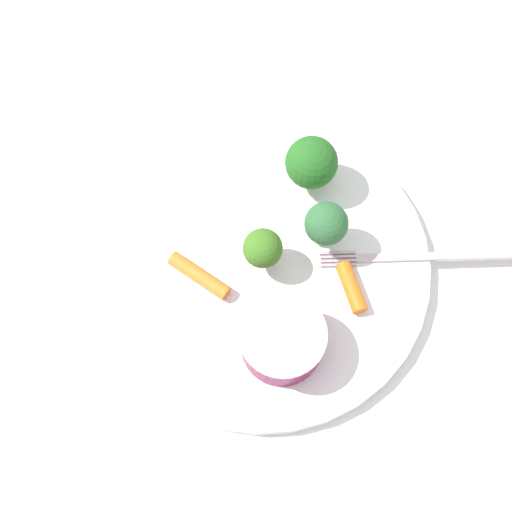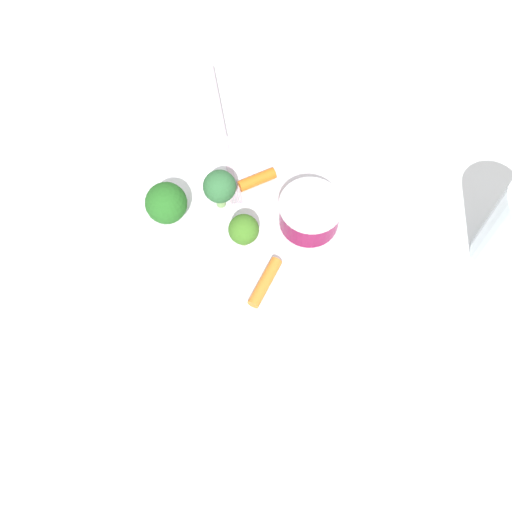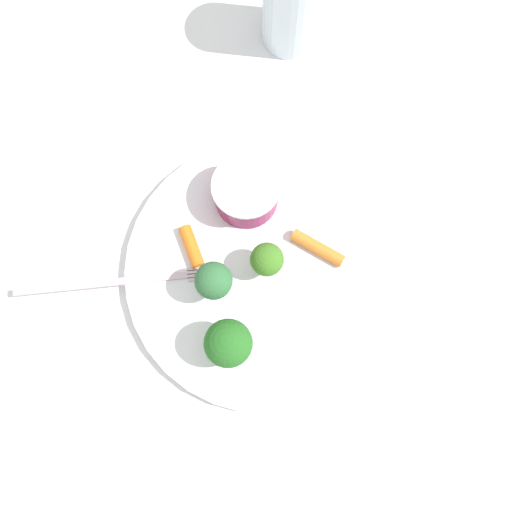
{
  "view_description": "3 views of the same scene",
  "coord_description": "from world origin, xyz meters",
  "px_view_note": "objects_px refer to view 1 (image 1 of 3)",
  "views": [
    {
      "loc": [
        -0.04,
        0.21,
        0.53
      ],
      "look_at": [
        0.0,
        0.0,
        0.03
      ],
      "focal_mm": 50.4,
      "sensor_mm": 36.0,
      "label": 1
    },
    {
      "loc": [
        0.29,
        0.04,
        0.59
      ],
      "look_at": [
        0.02,
        0.01,
        0.02
      ],
      "focal_mm": 45.23,
      "sensor_mm": 36.0,
      "label": 2
    },
    {
      "loc": [
        0.01,
        -0.13,
        0.53
      ],
      "look_at": [
        -0.01,
        0.01,
        0.02
      ],
      "focal_mm": 40.17,
      "sensor_mm": 36.0,
      "label": 3
    }
  ],
  "objects_px": {
    "plate": "(262,265)",
    "broccoli_floret_0": "(262,249)",
    "carrot_stick_0": "(199,276)",
    "sauce_cup": "(282,340)",
    "carrot_stick_1": "(351,287)",
    "fork": "(435,256)",
    "broccoli_floret_2": "(311,163)",
    "broccoli_floret_1": "(326,224)"
  },
  "relations": [
    {
      "from": "sauce_cup",
      "to": "broccoli_floret_0",
      "type": "xyz_separation_m",
      "value": [
        0.03,
        -0.06,
        0.01
      ]
    },
    {
      "from": "plate",
      "to": "carrot_stick_0",
      "type": "bearing_deg",
      "value": 28.98
    },
    {
      "from": "broccoli_floret_0",
      "to": "carrot_stick_0",
      "type": "distance_m",
      "value": 0.05
    },
    {
      "from": "broccoli_floret_2",
      "to": "carrot_stick_0",
      "type": "distance_m",
      "value": 0.12
    },
    {
      "from": "carrot_stick_0",
      "to": "carrot_stick_1",
      "type": "xyz_separation_m",
      "value": [
        -0.12,
        -0.02,
        0.0
      ]
    },
    {
      "from": "sauce_cup",
      "to": "fork",
      "type": "bearing_deg",
      "value": -135.77
    },
    {
      "from": "sauce_cup",
      "to": "broccoli_floret_2",
      "type": "bearing_deg",
      "value": -86.57
    },
    {
      "from": "plate",
      "to": "carrot_stick_0",
      "type": "distance_m",
      "value": 0.05
    },
    {
      "from": "broccoli_floret_2",
      "to": "carrot_stick_1",
      "type": "height_order",
      "value": "broccoli_floret_2"
    },
    {
      "from": "sauce_cup",
      "to": "fork",
      "type": "distance_m",
      "value": 0.14
    },
    {
      "from": "broccoli_floret_2",
      "to": "fork",
      "type": "height_order",
      "value": "broccoli_floret_2"
    },
    {
      "from": "plate",
      "to": "broccoli_floret_0",
      "type": "distance_m",
      "value": 0.03
    },
    {
      "from": "fork",
      "to": "carrot_stick_0",
      "type": "bearing_deg",
      "value": 18.9
    },
    {
      "from": "broccoli_floret_1",
      "to": "broccoli_floret_2",
      "type": "relative_size",
      "value": 0.98
    },
    {
      "from": "broccoli_floret_0",
      "to": "broccoli_floret_2",
      "type": "bearing_deg",
      "value": -105.03
    },
    {
      "from": "broccoli_floret_1",
      "to": "carrot_stick_0",
      "type": "bearing_deg",
      "value": 31.1
    },
    {
      "from": "broccoli_floret_0",
      "to": "fork",
      "type": "bearing_deg",
      "value": -164.57
    },
    {
      "from": "carrot_stick_0",
      "to": "sauce_cup",
      "type": "bearing_deg",
      "value": 152.18
    },
    {
      "from": "fork",
      "to": "carrot_stick_1",
      "type": "bearing_deg",
      "value": 35.48
    },
    {
      "from": "sauce_cup",
      "to": "broccoli_floret_2",
      "type": "distance_m",
      "value": 0.14
    },
    {
      "from": "sauce_cup",
      "to": "carrot_stick_0",
      "type": "xyz_separation_m",
      "value": [
        0.07,
        -0.04,
        -0.01
      ]
    },
    {
      "from": "broccoli_floret_0",
      "to": "carrot_stick_1",
      "type": "relative_size",
      "value": 1.07
    },
    {
      "from": "plate",
      "to": "carrot_stick_1",
      "type": "bearing_deg",
      "value": 174.46
    },
    {
      "from": "plate",
      "to": "carrot_stick_0",
      "type": "relative_size",
      "value": 5.0
    },
    {
      "from": "sauce_cup",
      "to": "broccoli_floret_1",
      "type": "xyz_separation_m",
      "value": [
        -0.01,
        -0.09,
        0.02
      ]
    },
    {
      "from": "sauce_cup",
      "to": "carrot_stick_1",
      "type": "height_order",
      "value": "sauce_cup"
    },
    {
      "from": "sauce_cup",
      "to": "broccoli_floret_2",
      "type": "relative_size",
      "value": 1.22
    },
    {
      "from": "carrot_stick_1",
      "to": "fork",
      "type": "bearing_deg",
      "value": -144.52
    },
    {
      "from": "broccoli_floret_0",
      "to": "carrot_stick_1",
      "type": "distance_m",
      "value": 0.08
    },
    {
      "from": "carrot_stick_0",
      "to": "broccoli_floret_0",
      "type": "bearing_deg",
      "value": -151.6
    },
    {
      "from": "sauce_cup",
      "to": "broccoli_floret_0",
      "type": "bearing_deg",
      "value": -64.59
    },
    {
      "from": "plate",
      "to": "carrot_stick_1",
      "type": "xyz_separation_m",
      "value": [
        -0.07,
        0.01,
        0.01
      ]
    },
    {
      "from": "plate",
      "to": "broccoli_floret_1",
      "type": "bearing_deg",
      "value": -146.78
    },
    {
      "from": "plate",
      "to": "fork",
      "type": "bearing_deg",
      "value": -164.85
    },
    {
      "from": "broccoli_floret_0",
      "to": "plate",
      "type": "bearing_deg",
      "value": -114.39
    },
    {
      "from": "broccoli_floret_0",
      "to": "broccoli_floret_2",
      "type": "height_order",
      "value": "broccoli_floret_2"
    },
    {
      "from": "broccoli_floret_1",
      "to": "fork",
      "type": "xyz_separation_m",
      "value": [
        -0.09,
        -0.01,
        -0.03
      ]
    },
    {
      "from": "carrot_stick_1",
      "to": "broccoli_floret_0",
      "type": "bearing_deg",
      "value": -4.91
    },
    {
      "from": "carrot_stick_1",
      "to": "fork",
      "type": "xyz_separation_m",
      "value": [
        -0.06,
        -0.04,
        -0.0
      ]
    },
    {
      "from": "sauce_cup",
      "to": "broccoli_floret_1",
      "type": "bearing_deg",
      "value": -98.16
    },
    {
      "from": "plate",
      "to": "fork",
      "type": "relative_size",
      "value": 1.43
    },
    {
      "from": "fork",
      "to": "sauce_cup",
      "type": "bearing_deg",
      "value": 44.23
    }
  ]
}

